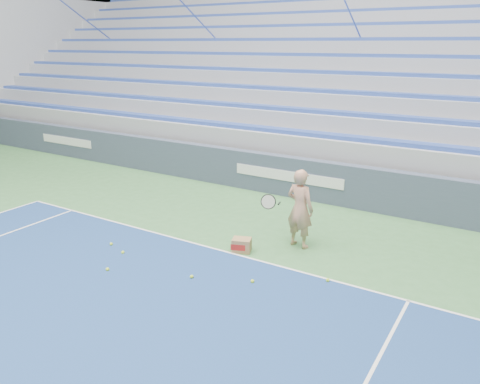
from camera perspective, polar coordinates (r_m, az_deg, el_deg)
name	(u,v)px	position (r m, az deg, el deg)	size (l,w,h in m)	color
sponsor_barrier	(290,176)	(12.86, 6.10, 1.90)	(30.00, 0.32, 1.10)	#3B455A
bleachers	(361,92)	(17.80, 14.52, 11.77)	(31.00, 9.15, 7.30)	#999BA1
tennis_player	(300,209)	(9.57, 7.29, -2.02)	(0.94, 0.86, 1.65)	tan
ball_box	(242,245)	(9.50, 0.20, -6.49)	(0.44, 0.40, 0.28)	olive
tennis_ball_0	(111,244)	(10.17, -15.43, -6.14)	(0.07, 0.07, 0.07)	#C9F031
tennis_ball_1	(108,269)	(9.12, -15.85, -9.05)	(0.07, 0.07, 0.07)	#C9F031
tennis_ball_2	(192,277)	(8.57, -5.91, -10.24)	(0.07, 0.07, 0.07)	#C9F031
tennis_ball_3	(123,252)	(9.73, -14.09, -7.15)	(0.07, 0.07, 0.07)	#C9F031
tennis_ball_4	(328,280)	(8.56, 10.64, -10.51)	(0.07, 0.07, 0.07)	#C9F031
tennis_ball_5	(252,281)	(8.38, 1.53, -10.82)	(0.07, 0.07, 0.07)	#C9F031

